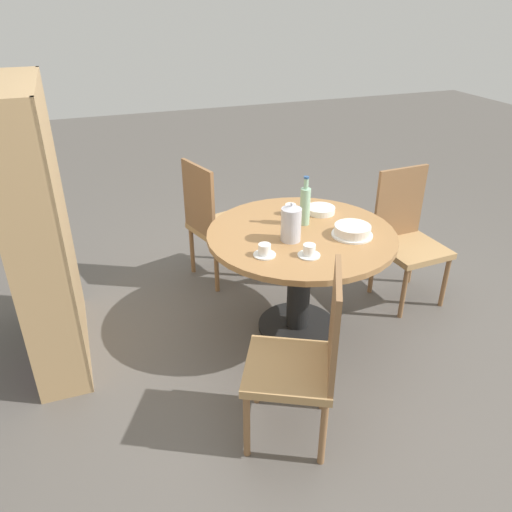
# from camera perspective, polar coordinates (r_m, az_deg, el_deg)

# --- Properties ---
(ground_plane) EXTENTS (14.00, 14.00, 0.00)m
(ground_plane) POSITION_cam_1_polar(r_m,az_deg,el_deg) (3.42, 4.70, -8.12)
(ground_plane) COLOR #56514C
(dining_table) EXTENTS (1.16, 1.16, 0.71)m
(dining_table) POSITION_cam_1_polar(r_m,az_deg,el_deg) (3.13, 5.09, -0.03)
(dining_table) COLOR black
(dining_table) RESTS_ON ground_plane
(chair_a) EXTENTS (0.52, 0.52, 0.94)m
(chair_a) POSITION_cam_1_polar(r_m,az_deg,el_deg) (3.76, -4.75, 4.01)
(chair_a) COLOR olive
(chair_a) RESTS_ON ground_plane
(chair_b) EXTENTS (0.57, 0.57, 0.94)m
(chair_b) POSITION_cam_1_polar(r_m,az_deg,el_deg) (2.42, 5.53, -11.51)
(chair_b) COLOR olive
(chair_b) RESTS_ON ground_plane
(chair_c) EXTENTS (0.45, 0.45, 0.94)m
(chair_c) POSITION_cam_1_polar(r_m,az_deg,el_deg) (3.68, 16.89, 2.23)
(chair_c) COLOR olive
(chair_c) RESTS_ON ground_plane
(bookshelf) EXTENTS (1.00, 0.28, 1.63)m
(bookshelf) POSITION_cam_1_polar(r_m,az_deg,el_deg) (3.07, -23.02, 2.56)
(bookshelf) COLOR tan
(bookshelf) RESTS_ON ground_plane
(coffee_pot) EXTENTS (0.12, 0.12, 0.24)m
(coffee_pot) POSITION_cam_1_polar(r_m,az_deg,el_deg) (2.90, 4.03, 3.75)
(coffee_pot) COLOR silver
(coffee_pot) RESTS_ON dining_table
(water_bottle) EXTENTS (0.06, 0.06, 0.31)m
(water_bottle) POSITION_cam_1_polar(r_m,az_deg,el_deg) (3.11, 5.63, 5.81)
(water_bottle) COLOR #99C6A3
(water_bottle) RESTS_ON dining_table
(cake_main) EXTENTS (0.25, 0.25, 0.07)m
(cake_main) POSITION_cam_1_polar(r_m,az_deg,el_deg) (3.04, 10.95, 2.84)
(cake_main) COLOR white
(cake_main) RESTS_ON dining_table
(cup_a) EXTENTS (0.13, 0.13, 0.07)m
(cup_a) POSITION_cam_1_polar(r_m,az_deg,el_deg) (2.76, 0.98, 0.59)
(cup_a) COLOR silver
(cup_a) RESTS_ON dining_table
(cup_b) EXTENTS (0.13, 0.13, 0.07)m
(cup_b) POSITION_cam_1_polar(r_m,az_deg,el_deg) (3.29, 3.96, 5.27)
(cup_b) COLOR silver
(cup_b) RESTS_ON dining_table
(cup_c) EXTENTS (0.13, 0.13, 0.07)m
(cup_c) POSITION_cam_1_polar(r_m,az_deg,el_deg) (2.77, 6.09, 0.54)
(cup_c) COLOR silver
(cup_c) RESTS_ON dining_table
(plate_stack) EXTENTS (0.19, 0.19, 0.04)m
(plate_stack) POSITION_cam_1_polar(r_m,az_deg,el_deg) (3.33, 7.39, 5.25)
(plate_stack) COLOR white
(plate_stack) RESTS_ON dining_table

